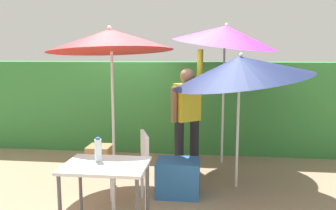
# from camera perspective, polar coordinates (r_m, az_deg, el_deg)

# --- Properties ---
(ground_plane) EXTENTS (24.00, 24.00, 0.00)m
(ground_plane) POSITION_cam_1_polar(r_m,az_deg,el_deg) (4.95, -0.42, -13.22)
(ground_plane) COLOR #9E8466
(hedge_row) EXTENTS (8.00, 0.70, 1.66)m
(hedge_row) POSITION_cam_1_polar(r_m,az_deg,el_deg) (6.62, 1.67, -0.18)
(hedge_row) COLOR #38843D
(hedge_row) RESTS_ON ground_plane
(umbrella_rainbow) EXTENTS (1.88, 1.85, 1.95)m
(umbrella_rainbow) POSITION_cam_1_polar(r_m,az_deg,el_deg) (4.71, 11.64, 5.83)
(umbrella_rainbow) COLOR silver
(umbrella_rainbow) RESTS_ON ground_plane
(umbrella_orange) EXTENTS (1.67, 1.67, 2.22)m
(umbrella_orange) POSITION_cam_1_polar(r_m,az_deg,el_deg) (4.73, -9.33, 10.29)
(umbrella_orange) COLOR silver
(umbrella_orange) RESTS_ON ground_plane
(umbrella_yellow) EXTENTS (1.72, 1.70, 2.43)m
(umbrella_yellow) POSITION_cam_1_polar(r_m,az_deg,el_deg) (5.78, 9.31, 11.13)
(umbrella_yellow) COLOR silver
(umbrella_yellow) RESTS_ON ground_plane
(person_vendor) EXTENTS (0.49, 0.41, 1.88)m
(person_vendor) POSITION_cam_1_polar(r_m,az_deg,el_deg) (5.27, 3.12, -1.31)
(person_vendor) COLOR black
(person_vendor) RESTS_ON ground_plane
(chair_plastic) EXTENTS (0.56, 0.56, 0.89)m
(chair_plastic) POSITION_cam_1_polar(r_m,az_deg,el_deg) (4.25, -5.52, -9.66)
(chair_plastic) COLOR silver
(chair_plastic) RESTS_ON ground_plane
(cooler_box) EXTENTS (0.55, 0.43, 0.46)m
(cooler_box) POSITION_cam_1_polar(r_m,az_deg,el_deg) (4.63, 1.64, -11.71)
(cooler_box) COLOR #2D6BB7
(cooler_box) RESTS_ON ground_plane
(crate_cardboard) EXTENTS (0.37, 0.37, 0.35)m
(crate_cardboard) POSITION_cam_1_polar(r_m,az_deg,el_deg) (5.83, -11.03, -8.18)
(crate_cardboard) COLOR #9E7A4C
(crate_cardboard) RESTS_ON ground_plane
(folding_table) EXTENTS (0.80, 0.60, 0.78)m
(folding_table) POSITION_cam_1_polar(r_m,az_deg,el_deg) (3.50, -10.07, -10.92)
(folding_table) COLOR #4C4C51
(folding_table) RESTS_ON ground_plane
(bottle_water) EXTENTS (0.07, 0.07, 0.24)m
(bottle_water) POSITION_cam_1_polar(r_m,az_deg,el_deg) (3.53, -11.29, -7.17)
(bottle_water) COLOR silver
(bottle_water) RESTS_ON folding_table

